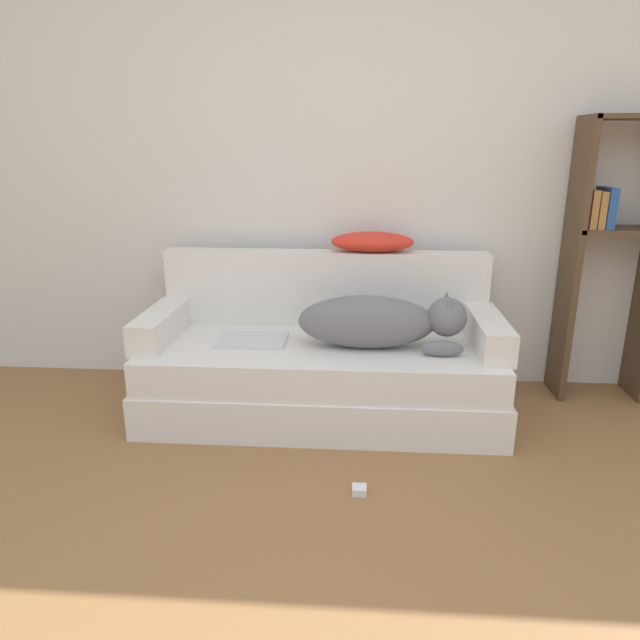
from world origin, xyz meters
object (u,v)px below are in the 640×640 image
object	(u,v)px
power_adapter	(359,490)
couch	(321,378)
laptop	(252,340)
bookshelf	(612,245)
throw_pillow	(372,242)
dog	(380,321)

from	to	relation	value
power_adapter	couch	bearing A→B (deg)	105.68
laptop	power_adapter	world-z (taller)	laptop
couch	bookshelf	bearing A→B (deg)	12.97
throw_pillow	laptop	bearing A→B (deg)	-150.23
dog	laptop	size ratio (longest dim) A/B	2.34
dog	power_adapter	world-z (taller)	dog
throw_pillow	power_adapter	size ratio (longest dim) A/B	7.63
laptop	throw_pillow	xyz separation A→B (m)	(0.62, 0.35, 0.46)
couch	laptop	world-z (taller)	laptop
dog	throw_pillow	bearing A→B (deg)	96.10
couch	dog	size ratio (longest dim) A/B	2.19
throw_pillow	dog	bearing A→B (deg)	-83.90
dog	power_adapter	size ratio (longest dim) A/B	14.06
bookshelf	couch	bearing A→B (deg)	-167.03
throw_pillow	power_adapter	bearing A→B (deg)	-92.48
dog	laptop	bearing A→B (deg)	176.42
dog	bookshelf	world-z (taller)	bookshelf
couch	power_adapter	bearing A→B (deg)	-74.32
laptop	throw_pillow	distance (m)	0.85
dog	power_adapter	xyz separation A→B (m)	(-0.09, -0.68, -0.52)
bookshelf	power_adapter	size ratio (longest dim) A/B	25.62
throw_pillow	couch	bearing A→B (deg)	-127.38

